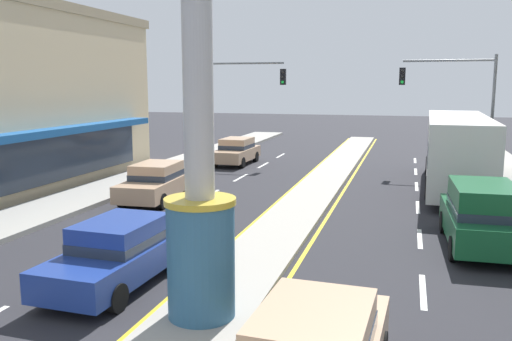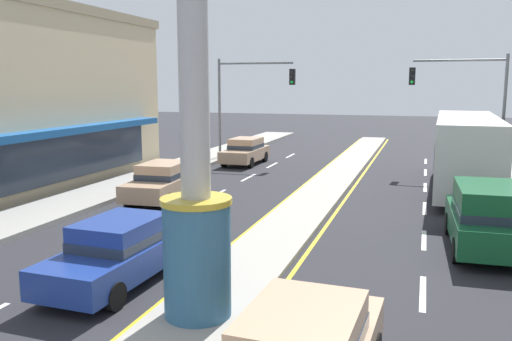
{
  "view_description": "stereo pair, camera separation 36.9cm",
  "coord_description": "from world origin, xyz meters",
  "px_view_note": "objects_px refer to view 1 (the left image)",
  "views": [
    {
      "loc": [
        3.79,
        -3.03,
        4.68
      ],
      "look_at": [
        0.27,
        9.33,
        2.6
      ],
      "focal_mm": 37.6,
      "sensor_mm": 36.0,
      "label": 1
    },
    {
      "loc": [
        4.14,
        -2.93,
        4.68
      ],
      "look_at": [
        0.27,
        9.33,
        2.6
      ],
      "focal_mm": 37.6,
      "sensor_mm": 36.0,
      "label": 2
    }
  ],
  "objects_px": {
    "traffic_light_right_side": "(458,92)",
    "suv_far_right_lane": "(482,215)",
    "sedan_near_right_lane": "(236,151)",
    "sedan_kerb_right": "(156,182)",
    "traffic_light_left_side": "(237,91)",
    "district_sign": "(198,109)",
    "sedan_near_left_lane": "(119,252)",
    "bus_far_left_oncoming": "(457,147)"
  },
  "relations": [
    {
      "from": "district_sign",
      "to": "traffic_light_left_side",
      "type": "bearing_deg",
      "value": 106.07
    },
    {
      "from": "traffic_light_left_side",
      "to": "sedan_near_left_lane",
      "type": "xyz_separation_m",
      "value": [
        3.59,
        -20.19,
        -3.46
      ]
    },
    {
      "from": "traffic_light_left_side",
      "to": "sedan_kerb_right",
      "type": "relative_size",
      "value": 1.41
    },
    {
      "from": "traffic_light_left_side",
      "to": "suv_far_right_lane",
      "type": "height_order",
      "value": "traffic_light_left_side"
    },
    {
      "from": "traffic_light_right_side",
      "to": "suv_far_right_lane",
      "type": "bearing_deg",
      "value": -91.14
    },
    {
      "from": "suv_far_right_lane",
      "to": "bus_far_left_oncoming",
      "type": "bearing_deg",
      "value": 90.01
    },
    {
      "from": "district_sign",
      "to": "traffic_light_right_side",
      "type": "xyz_separation_m",
      "value": [
        6.21,
        20.93,
        0.03
      ]
    },
    {
      "from": "traffic_light_left_side",
      "to": "bus_far_left_oncoming",
      "type": "height_order",
      "value": "traffic_light_left_side"
    },
    {
      "from": "traffic_light_right_side",
      "to": "suv_far_right_lane",
      "type": "relative_size",
      "value": 1.33
    },
    {
      "from": "traffic_light_right_side",
      "to": "bus_far_left_oncoming",
      "type": "distance_m",
      "value": 5.39
    },
    {
      "from": "traffic_light_right_side",
      "to": "sedan_near_right_lane",
      "type": "distance_m",
      "value": 12.62
    },
    {
      "from": "traffic_light_left_side",
      "to": "district_sign",
      "type": "bearing_deg",
      "value": -73.93
    },
    {
      "from": "district_sign",
      "to": "sedan_near_right_lane",
      "type": "xyz_separation_m",
      "value": [
        -5.92,
        20.47,
        -3.43
      ]
    },
    {
      "from": "district_sign",
      "to": "traffic_light_right_side",
      "type": "bearing_deg",
      "value": 73.48
    },
    {
      "from": "traffic_light_right_side",
      "to": "sedan_near_left_lane",
      "type": "distance_m",
      "value": 21.75
    },
    {
      "from": "traffic_light_left_side",
      "to": "traffic_light_right_side",
      "type": "relative_size",
      "value": 1.0
    },
    {
      "from": "sedan_near_left_lane",
      "to": "sedan_near_right_lane",
      "type": "bearing_deg",
      "value": 99.8
    },
    {
      "from": "district_sign",
      "to": "traffic_light_right_side",
      "type": "height_order",
      "value": "district_sign"
    },
    {
      "from": "sedan_kerb_right",
      "to": "traffic_light_right_side",
      "type": "bearing_deg",
      "value": 42.1
    },
    {
      "from": "suv_far_right_lane",
      "to": "sedan_near_left_lane",
      "type": "distance_m",
      "value": 10.08
    },
    {
      "from": "sedan_near_right_lane",
      "to": "sedan_kerb_right",
      "type": "height_order",
      "value": "same"
    },
    {
      "from": "traffic_light_right_side",
      "to": "bus_far_left_oncoming",
      "type": "bearing_deg",
      "value": -93.37
    },
    {
      "from": "district_sign",
      "to": "bus_far_left_oncoming",
      "type": "height_order",
      "value": "district_sign"
    },
    {
      "from": "district_sign",
      "to": "sedan_near_left_lane",
      "type": "bearing_deg",
      "value": 152.55
    },
    {
      "from": "sedan_near_left_lane",
      "to": "bus_far_left_oncoming",
      "type": "xyz_separation_m",
      "value": [
        8.54,
        14.74,
        1.08
      ]
    },
    {
      "from": "traffic_light_right_side",
      "to": "suv_far_right_lane",
      "type": "height_order",
      "value": "traffic_light_right_side"
    },
    {
      "from": "traffic_light_left_side",
      "to": "sedan_near_right_lane",
      "type": "distance_m",
      "value": 3.63
    },
    {
      "from": "district_sign",
      "to": "sedan_kerb_right",
      "type": "relative_size",
      "value": 1.99
    },
    {
      "from": "sedan_near_right_lane",
      "to": "sedan_kerb_right",
      "type": "relative_size",
      "value": 0.98
    },
    {
      "from": "sedan_near_right_lane",
      "to": "sedan_near_left_lane",
      "type": "xyz_separation_m",
      "value": [
        3.3,
        -19.11,
        0.0
      ]
    },
    {
      "from": "district_sign",
      "to": "traffic_light_right_side",
      "type": "relative_size",
      "value": 1.41
    },
    {
      "from": "traffic_light_left_side",
      "to": "bus_far_left_oncoming",
      "type": "distance_m",
      "value": 13.51
    },
    {
      "from": "district_sign",
      "to": "sedan_kerb_right",
      "type": "distance_m",
      "value": 12.09
    },
    {
      "from": "sedan_near_right_lane",
      "to": "sedan_near_left_lane",
      "type": "distance_m",
      "value": 19.39
    },
    {
      "from": "sedan_near_left_lane",
      "to": "bus_far_left_oncoming",
      "type": "relative_size",
      "value": 0.39
    },
    {
      "from": "sedan_near_left_lane",
      "to": "sedan_kerb_right",
      "type": "xyz_separation_m",
      "value": [
        -3.31,
        8.61,
        0.0
      ]
    },
    {
      "from": "district_sign",
      "to": "sedan_near_right_lane",
      "type": "relative_size",
      "value": 2.02
    },
    {
      "from": "sedan_kerb_right",
      "to": "bus_far_left_oncoming",
      "type": "bearing_deg",
      "value": 27.37
    },
    {
      "from": "district_sign",
      "to": "traffic_light_left_side",
      "type": "height_order",
      "value": "district_sign"
    },
    {
      "from": "traffic_light_left_side",
      "to": "sedan_kerb_right",
      "type": "xyz_separation_m",
      "value": [
        0.28,
        -11.58,
        -3.46
      ]
    },
    {
      "from": "traffic_light_right_side",
      "to": "sedan_near_right_lane",
      "type": "height_order",
      "value": "traffic_light_right_side"
    },
    {
      "from": "suv_far_right_lane",
      "to": "traffic_light_right_side",
      "type": "bearing_deg",
      "value": 88.86
    }
  ]
}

